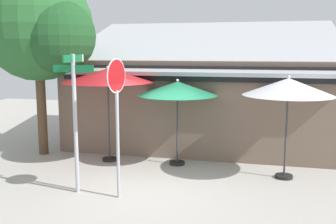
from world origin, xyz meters
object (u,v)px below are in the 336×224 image
street_sign_post (75,109)px  stop_sign (117,103)px  patio_umbrella_forest_green_center (177,89)px  patio_umbrella_ivory_right (288,88)px  patio_umbrella_crimson_left (108,76)px  shade_tree (42,28)px

street_sign_post → stop_sign: street_sign_post is taller
patio_umbrella_forest_green_center → patio_umbrella_ivory_right: patio_umbrella_ivory_right is taller
stop_sign → patio_umbrella_forest_green_center: bearing=75.4°
patio_umbrella_crimson_left → shade_tree: shade_tree is taller
patio_umbrella_crimson_left → patio_umbrella_forest_green_center: 2.05m
patio_umbrella_forest_green_center → shade_tree: 4.49m
patio_umbrella_forest_green_center → street_sign_post: bearing=-123.4°
stop_sign → patio_umbrella_ivory_right: 4.27m
patio_umbrella_forest_green_center → shade_tree: size_ratio=0.43×
stop_sign → shade_tree: (-3.42, 2.83, 1.76)m
patio_umbrella_crimson_left → patio_umbrella_ivory_right: size_ratio=1.06×
patio_umbrella_forest_green_center → patio_umbrella_ivory_right: 2.96m
patio_umbrella_crimson_left → patio_umbrella_ivory_right: bearing=-5.1°
stop_sign → patio_umbrella_crimson_left: 2.99m
stop_sign → patio_umbrella_forest_green_center: stop_sign is taller
patio_umbrella_ivory_right → street_sign_post: bearing=-155.4°
stop_sign → patio_umbrella_forest_green_center: 2.86m
patio_umbrella_forest_green_center → patio_umbrella_ivory_right: bearing=-10.4°
street_sign_post → patio_umbrella_ivory_right: 5.15m
patio_umbrella_crimson_left → patio_umbrella_forest_green_center: patio_umbrella_crimson_left is taller
patio_umbrella_ivory_right → shade_tree: size_ratio=0.47×
patio_umbrella_crimson_left → shade_tree: 2.54m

